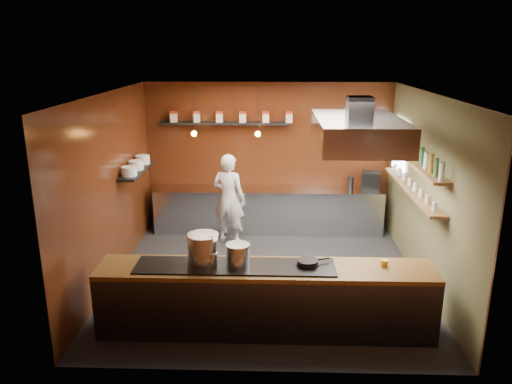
{
  "coord_description": "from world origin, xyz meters",
  "views": [
    {
      "loc": [
        0.07,
        -7.54,
        3.68
      ],
      "look_at": [
        -0.19,
        0.4,
        1.35
      ],
      "focal_mm": 35.0,
      "sensor_mm": 36.0,
      "label": 1
    }
  ],
  "objects_px": {
    "stockpot_large": "(203,249)",
    "stockpot_small": "(238,255)",
    "extractor_hood": "(358,131)",
    "espresso_machine": "(371,181)",
    "chef": "(229,199)"
  },
  "relations": [
    {
      "from": "extractor_hood",
      "to": "espresso_machine",
      "type": "bearing_deg",
      "value": 73.65
    },
    {
      "from": "extractor_hood",
      "to": "espresso_machine",
      "type": "distance_m",
      "value": 3.05
    },
    {
      "from": "espresso_machine",
      "to": "stockpot_small",
      "type": "bearing_deg",
      "value": -110.02
    },
    {
      "from": "extractor_hood",
      "to": "chef",
      "type": "xyz_separation_m",
      "value": [
        -2.06,
        1.97,
        -1.63
      ]
    },
    {
      "from": "stockpot_large",
      "to": "stockpot_small",
      "type": "xyz_separation_m",
      "value": [
        0.46,
        -0.06,
        -0.05
      ]
    },
    {
      "from": "espresso_machine",
      "to": "extractor_hood",
      "type": "bearing_deg",
      "value": -93.73
    },
    {
      "from": "extractor_hood",
      "to": "chef",
      "type": "distance_m",
      "value": 3.28
    },
    {
      "from": "stockpot_large",
      "to": "stockpot_small",
      "type": "height_order",
      "value": "stockpot_large"
    },
    {
      "from": "extractor_hood",
      "to": "espresso_machine",
      "type": "xyz_separation_m",
      "value": [
        0.76,
        2.59,
        -1.42
      ]
    },
    {
      "from": "stockpot_large",
      "to": "chef",
      "type": "height_order",
      "value": "chef"
    },
    {
      "from": "stockpot_large",
      "to": "stockpot_small",
      "type": "relative_size",
      "value": 1.32
    },
    {
      "from": "extractor_hood",
      "to": "stockpot_large",
      "type": "bearing_deg",
      "value": -151.87
    },
    {
      "from": "chef",
      "to": "stockpot_small",
      "type": "bearing_deg",
      "value": 113.62
    },
    {
      "from": "espresso_machine",
      "to": "chef",
      "type": "distance_m",
      "value": 2.89
    },
    {
      "from": "espresso_machine",
      "to": "chef",
      "type": "xyz_separation_m",
      "value": [
        -2.82,
        -0.62,
        -0.21
      ]
    }
  ]
}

